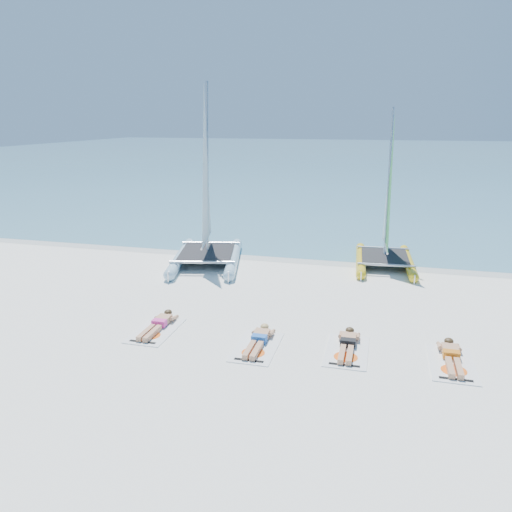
{
  "coord_description": "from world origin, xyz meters",
  "views": [
    {
      "loc": [
        2.89,
        -13.42,
        5.41
      ],
      "look_at": [
        -0.89,
        1.2,
        1.22
      ],
      "focal_mm": 35.0,
      "sensor_mm": 36.0,
      "label": 1
    }
  ],
  "objects_px": {
    "sunbather_c": "(348,343)",
    "sunbather_d": "(451,356)",
    "towel_b": "(257,347)",
    "sunbather_b": "(259,339)",
    "catamaran_blue": "(206,209)",
    "towel_c": "(347,351)",
    "catamaran_yellow": "(387,214)",
    "sunbather_a": "(159,324)",
    "towel_d": "(452,364)",
    "towel_a": "(156,330)"
  },
  "relations": [
    {
      "from": "catamaran_yellow",
      "to": "sunbather_b",
      "type": "height_order",
      "value": "catamaran_yellow"
    },
    {
      "from": "catamaran_yellow",
      "to": "towel_c",
      "type": "bearing_deg",
      "value": -98.72
    },
    {
      "from": "sunbather_c",
      "to": "sunbather_d",
      "type": "xyz_separation_m",
      "value": [
        2.37,
        -0.05,
        0.0
      ]
    },
    {
      "from": "catamaran_blue",
      "to": "towel_c",
      "type": "xyz_separation_m",
      "value": [
        5.89,
        -6.46,
        -2.08
      ]
    },
    {
      "from": "towel_b",
      "to": "sunbather_b",
      "type": "height_order",
      "value": "sunbather_b"
    },
    {
      "from": "towel_c",
      "to": "sunbather_b",
      "type": "bearing_deg",
      "value": -176.5
    },
    {
      "from": "towel_b",
      "to": "sunbather_d",
      "type": "bearing_deg",
      "value": 5.9
    },
    {
      "from": "towel_b",
      "to": "towel_c",
      "type": "bearing_deg",
      "value": 8.55
    },
    {
      "from": "sunbather_a",
      "to": "sunbather_b",
      "type": "distance_m",
      "value": 2.84
    },
    {
      "from": "towel_b",
      "to": "catamaran_yellow",
      "type": "bearing_deg",
      "value": 70.99
    },
    {
      "from": "sunbather_d",
      "to": "catamaran_blue",
      "type": "bearing_deg",
      "value": 142.59
    },
    {
      "from": "sunbather_a",
      "to": "sunbather_c",
      "type": "relative_size",
      "value": 1.0
    },
    {
      "from": "sunbather_b",
      "to": "sunbather_c",
      "type": "bearing_deg",
      "value": 8.55
    },
    {
      "from": "catamaran_blue",
      "to": "sunbather_b",
      "type": "bearing_deg",
      "value": -73.54
    },
    {
      "from": "catamaran_yellow",
      "to": "sunbather_b",
      "type": "xyz_separation_m",
      "value": [
        -2.92,
        -8.27,
        -1.78
      ]
    },
    {
      "from": "catamaran_blue",
      "to": "sunbather_d",
      "type": "relative_size",
      "value": 4.05
    },
    {
      "from": "towel_b",
      "to": "sunbather_a",
      "type": "bearing_deg",
      "value": 170.48
    },
    {
      "from": "towel_d",
      "to": "sunbather_b",
      "type": "bearing_deg",
      "value": -178.94
    },
    {
      "from": "towel_a",
      "to": "towel_b",
      "type": "height_order",
      "value": "same"
    },
    {
      "from": "towel_b",
      "to": "towel_c",
      "type": "relative_size",
      "value": 1.0
    },
    {
      "from": "catamaran_blue",
      "to": "towel_c",
      "type": "relative_size",
      "value": 3.78
    },
    {
      "from": "catamaran_blue",
      "to": "sunbather_a",
      "type": "xyz_separation_m",
      "value": [
        0.9,
        -6.31,
        -1.97
      ]
    },
    {
      "from": "sunbather_c",
      "to": "sunbather_d",
      "type": "relative_size",
      "value": 1.0
    },
    {
      "from": "sunbather_a",
      "to": "towel_b",
      "type": "xyz_separation_m",
      "value": [
        2.83,
        -0.47,
        -0.11
      ]
    },
    {
      "from": "towel_a",
      "to": "towel_c",
      "type": "bearing_deg",
      "value": 0.48
    },
    {
      "from": "catamaran_yellow",
      "to": "towel_b",
      "type": "relative_size",
      "value": 3.25
    },
    {
      "from": "towel_a",
      "to": "towel_b",
      "type": "bearing_deg",
      "value": -5.7
    },
    {
      "from": "towel_b",
      "to": "sunbather_b",
      "type": "distance_m",
      "value": 0.22
    },
    {
      "from": "sunbather_b",
      "to": "towel_c",
      "type": "xyz_separation_m",
      "value": [
        2.15,
        0.13,
        -0.11
      ]
    },
    {
      "from": "towel_d",
      "to": "sunbather_d",
      "type": "bearing_deg",
      "value": 90.0
    },
    {
      "from": "towel_b",
      "to": "sunbather_b",
      "type": "xyz_separation_m",
      "value": [
        0.0,
        0.19,
        0.11
      ]
    },
    {
      "from": "towel_d",
      "to": "towel_b",
      "type": "bearing_deg",
      "value": -176.51
    },
    {
      "from": "towel_a",
      "to": "towel_d",
      "type": "bearing_deg",
      "value": -0.05
    },
    {
      "from": "sunbather_a",
      "to": "sunbather_d",
      "type": "height_order",
      "value": "same"
    },
    {
      "from": "catamaran_yellow",
      "to": "towel_b",
      "type": "xyz_separation_m",
      "value": [
        -2.92,
        -8.47,
        -1.88
      ]
    },
    {
      "from": "sunbather_a",
      "to": "towel_d",
      "type": "xyz_separation_m",
      "value": [
        7.35,
        -0.2,
        -0.11
      ]
    },
    {
      "from": "sunbather_a",
      "to": "sunbather_c",
      "type": "bearing_deg",
      "value": 0.48
    },
    {
      "from": "towel_b",
      "to": "sunbather_c",
      "type": "distance_m",
      "value": 2.22
    },
    {
      "from": "catamaran_yellow",
      "to": "sunbather_d",
      "type": "xyz_separation_m",
      "value": [
        1.61,
        -8.0,
        -1.78
      ]
    },
    {
      "from": "towel_c",
      "to": "sunbather_a",
      "type": "bearing_deg",
      "value": 178.27
    },
    {
      "from": "catamaran_yellow",
      "to": "towel_b",
      "type": "height_order",
      "value": "catamaran_yellow"
    },
    {
      "from": "catamaran_yellow",
      "to": "sunbather_a",
      "type": "relative_size",
      "value": 3.48
    },
    {
      "from": "sunbather_a",
      "to": "towel_c",
      "type": "xyz_separation_m",
      "value": [
        4.98,
        -0.15,
        -0.11
      ]
    },
    {
      "from": "towel_c",
      "to": "sunbather_d",
      "type": "distance_m",
      "value": 2.38
    },
    {
      "from": "sunbather_d",
      "to": "catamaran_yellow",
      "type": "bearing_deg",
      "value": 101.36
    },
    {
      "from": "sunbather_a",
      "to": "towel_b",
      "type": "height_order",
      "value": "sunbather_a"
    },
    {
      "from": "catamaran_yellow",
      "to": "sunbather_b",
      "type": "relative_size",
      "value": 3.48
    },
    {
      "from": "towel_c",
      "to": "sunbather_d",
      "type": "relative_size",
      "value": 1.07
    },
    {
      "from": "catamaran_blue",
      "to": "sunbather_c",
      "type": "relative_size",
      "value": 4.05
    },
    {
      "from": "catamaran_yellow",
      "to": "towel_b",
      "type": "distance_m",
      "value": 9.15
    }
  ]
}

